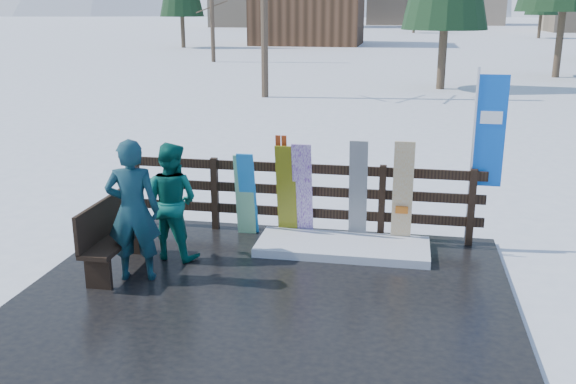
% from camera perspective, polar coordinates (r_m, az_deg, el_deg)
% --- Properties ---
extents(ground, '(700.00, 700.00, 0.00)m').
position_cam_1_polar(ground, '(8.05, -1.97, -9.48)').
color(ground, white).
rests_on(ground, ground).
extents(deck, '(6.00, 5.00, 0.08)m').
position_cam_1_polar(deck, '(8.03, -1.97, -9.22)').
color(deck, black).
rests_on(deck, ground).
extents(fence, '(5.60, 0.10, 1.15)m').
position_cam_1_polar(fence, '(9.81, 0.75, -0.08)').
color(fence, black).
rests_on(fence, deck).
extents(snow_patch, '(2.47, 1.00, 0.12)m').
position_cam_1_polar(snow_patch, '(9.34, 4.88, -4.87)').
color(snow_patch, white).
rests_on(snow_patch, deck).
extents(bench, '(0.41, 1.50, 0.97)m').
position_cam_1_polar(bench, '(8.81, -15.35, -3.57)').
color(bench, black).
rests_on(bench, deck).
extents(snowboard_0, '(0.25, 0.35, 1.33)m').
position_cam_1_polar(snowboard_0, '(9.74, -3.59, -0.19)').
color(snowboard_0, '#238ADD').
rests_on(snowboard_0, deck).
extents(snowboard_1, '(0.29, 0.24, 1.29)m').
position_cam_1_polar(snowboard_1, '(9.76, -3.87, -0.29)').
color(snowboard_1, silver).
rests_on(snowboard_1, deck).
extents(snowboard_2, '(0.30, 0.32, 1.46)m').
position_cam_1_polar(snowboard_2, '(9.60, -0.14, 0.01)').
color(snowboard_2, '#D3CD12').
rests_on(snowboard_2, deck).
extents(snowboard_3, '(0.29, 0.37, 1.51)m').
position_cam_1_polar(snowboard_3, '(9.55, 1.31, 0.06)').
color(snowboard_3, white).
rests_on(snowboard_3, deck).
extents(snowboard_4, '(0.26, 0.26, 1.57)m').
position_cam_1_polar(snowboard_4, '(9.45, 6.24, -0.00)').
color(snowboard_4, black).
rests_on(snowboard_4, deck).
extents(snowboard_5, '(0.29, 0.20, 1.58)m').
position_cam_1_polar(snowboard_5, '(9.43, 10.15, -0.17)').
color(snowboard_5, silver).
rests_on(snowboard_5, deck).
extents(ski_pair_a, '(0.16, 0.24, 1.60)m').
position_cam_1_polar(ski_pair_a, '(9.66, -0.50, 0.53)').
color(ski_pair_a, '#B63B16').
rests_on(ski_pair_a, deck).
extents(ski_pair_b, '(0.17, 0.22, 1.52)m').
position_cam_1_polar(ski_pair_b, '(9.51, 9.82, -0.22)').
color(ski_pair_b, black).
rests_on(ski_pair_b, deck).
extents(rental_flag, '(0.45, 0.04, 2.60)m').
position_cam_1_polar(rental_flag, '(9.57, 17.17, 4.62)').
color(rental_flag, silver).
rests_on(rental_flag, deck).
extents(person_front, '(0.76, 0.59, 1.85)m').
position_cam_1_polar(person_front, '(8.34, -13.62, -1.60)').
color(person_front, '#174B48').
rests_on(person_front, deck).
extents(person_back, '(0.90, 0.76, 1.64)m').
position_cam_1_polar(person_back, '(8.99, -10.34, -0.78)').
color(person_back, '#0B5B4E').
rests_on(person_back, deck).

